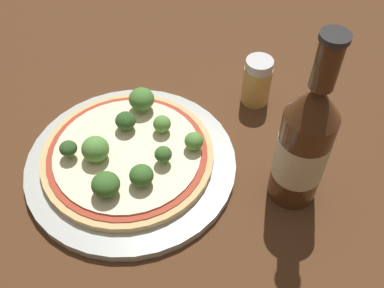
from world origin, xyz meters
TOP-DOWN VIEW (x-y plane):
  - ground_plane at (0.00, 0.00)m, footprint 3.00×3.00m
  - plate at (-0.01, -0.02)m, footprint 0.28×0.28m
  - pizza at (-0.01, -0.01)m, footprint 0.23×0.23m
  - broccoli_floret_0 at (0.03, -0.05)m, footprint 0.02×0.02m
  - broccoli_floret_1 at (-0.05, -0.06)m, footprint 0.03×0.03m
  - broccoli_floret_2 at (0.04, 0.05)m, footprint 0.04×0.04m
  - broccoli_floret_3 at (0.07, -0.05)m, footprint 0.02×0.02m
  - broccoli_floret_4 at (0.01, 0.03)m, footprint 0.03×0.03m
  - broccoli_floret_5 at (-0.01, -0.07)m, footprint 0.03×0.03m
  - broccoli_floret_6 at (-0.07, 0.02)m, footprint 0.02×0.02m
  - broccoli_floret_7 at (0.05, -0.00)m, footprint 0.02×0.02m
  - broccoli_floret_8 at (-0.04, 0.00)m, footprint 0.03×0.03m
  - beer_bottle at (0.16, -0.15)m, footprint 0.06×0.06m
  - pepper_shaker at (0.21, 0.01)m, footprint 0.04×0.04m

SIDE VIEW (x-z plane):
  - ground_plane at x=0.00m, z-range 0.00..0.00m
  - plate at x=-0.01m, z-range 0.00..0.01m
  - pizza at x=-0.01m, z-range 0.01..0.03m
  - pepper_shaker at x=0.21m, z-range 0.00..0.08m
  - broccoli_floret_3 at x=0.07m, z-range 0.03..0.05m
  - broccoli_floret_7 at x=0.05m, z-range 0.03..0.05m
  - broccoli_floret_4 at x=0.01m, z-range 0.03..0.05m
  - broccoli_floret_5 at x=-0.01m, z-range 0.03..0.06m
  - broccoli_floret_0 at x=0.03m, z-range 0.03..0.05m
  - broccoli_floret_6 at x=-0.07m, z-range 0.03..0.05m
  - broccoli_floret_1 at x=-0.05m, z-range 0.03..0.06m
  - broccoli_floret_8 at x=-0.04m, z-range 0.03..0.06m
  - broccoli_floret_2 at x=0.04m, z-range 0.03..0.06m
  - beer_bottle at x=0.16m, z-range -0.03..0.21m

